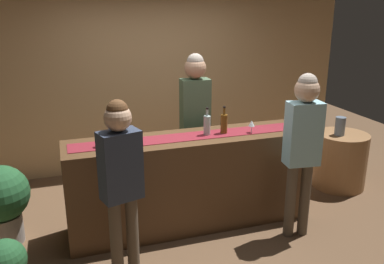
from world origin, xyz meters
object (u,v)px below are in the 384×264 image
(round_side_table, at_px, (340,160))
(potted_plant_tall, at_px, (1,200))
(customer_browsing, at_px, (121,172))
(wine_bottle_clear, at_px, (207,125))
(vase_on_side_table, at_px, (340,126))
(wine_bottle_amber, at_px, (224,123))
(wine_glass_mid_counter, at_px, (252,124))
(wine_glass_near_customer, at_px, (98,137))
(customer_sipping, at_px, (303,139))
(bartender, at_px, (195,110))

(round_side_table, xyz_separation_m, potted_plant_tall, (-4.14, -0.09, 0.12))
(customer_browsing, bearing_deg, round_side_table, 2.05)
(wine_bottle_clear, relative_size, vase_on_side_table, 1.26)
(wine_bottle_amber, bearing_deg, round_side_table, 10.01)
(wine_glass_mid_counter, bearing_deg, potted_plant_tall, 173.13)
(wine_glass_mid_counter, distance_m, potted_plant_tall, 2.70)
(wine_glass_near_customer, distance_m, customer_browsing, 0.66)
(customer_sipping, height_order, vase_on_side_table, customer_sipping)
(customer_sipping, height_order, round_side_table, customer_sipping)
(customer_sipping, distance_m, round_side_table, 1.66)
(wine_glass_near_customer, xyz_separation_m, customer_browsing, (0.12, -0.63, -0.13))
(bartender, bearing_deg, potted_plant_tall, 11.04)
(wine_glass_mid_counter, bearing_deg, round_side_table, 14.66)
(wine_glass_mid_counter, bearing_deg, customer_browsing, -158.51)
(potted_plant_tall, bearing_deg, wine_bottle_clear, -5.99)
(bartender, height_order, vase_on_side_table, bartender)
(round_side_table, bearing_deg, vase_on_side_table, -166.10)
(wine_bottle_amber, distance_m, wine_glass_near_customer, 1.33)
(customer_sipping, relative_size, round_side_table, 2.35)
(wine_bottle_amber, xyz_separation_m, wine_glass_near_customer, (-1.33, -0.04, -0.01))
(potted_plant_tall, bearing_deg, wine_glass_near_customer, -15.58)
(wine_glass_near_customer, xyz_separation_m, vase_on_side_table, (3.08, 0.34, -0.27))
(wine_bottle_clear, xyz_separation_m, wine_glass_near_customer, (-1.14, -0.05, -0.01))
(wine_bottle_clear, distance_m, wine_glass_near_customer, 1.14)
(customer_sipping, bearing_deg, round_side_table, 43.33)
(wine_bottle_clear, height_order, wine_bottle_amber, same)
(wine_bottle_amber, height_order, potted_plant_tall, wine_bottle_amber)
(bartender, distance_m, round_side_table, 2.13)
(wine_bottle_clear, height_order, bartender, bartender)
(wine_bottle_amber, distance_m, customer_sipping, 0.84)
(customer_browsing, distance_m, potted_plant_tall, 1.51)
(customer_sipping, xyz_separation_m, customer_browsing, (-1.84, -0.11, -0.08))
(bartender, distance_m, potted_plant_tall, 2.31)
(wine_glass_near_customer, relative_size, round_side_table, 0.19)
(wine_bottle_clear, height_order, vase_on_side_table, wine_bottle_clear)
(customer_browsing, relative_size, vase_on_side_table, 6.83)
(round_side_table, bearing_deg, wine_bottle_clear, -171.22)
(wine_glass_near_customer, height_order, bartender, bartender)
(wine_bottle_amber, height_order, bartender, bartender)
(wine_glass_near_customer, relative_size, customer_browsing, 0.09)
(customer_browsing, relative_size, round_side_table, 2.21)
(bartender, distance_m, vase_on_side_table, 1.92)
(customer_browsing, bearing_deg, customer_sipping, -12.72)
(bartender, bearing_deg, wine_bottle_clear, 85.73)
(wine_glass_near_customer, xyz_separation_m, bartender, (1.20, 0.63, 0.02))
(wine_glass_near_customer, height_order, wine_glass_mid_counter, same)
(customer_sipping, xyz_separation_m, potted_plant_tall, (-2.93, 0.80, -0.60))
(wine_glass_near_customer, distance_m, wine_glass_mid_counter, 1.62)
(round_side_table, bearing_deg, wine_glass_near_customer, -173.46)
(wine_glass_near_customer, bearing_deg, wine_glass_mid_counter, -1.43)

